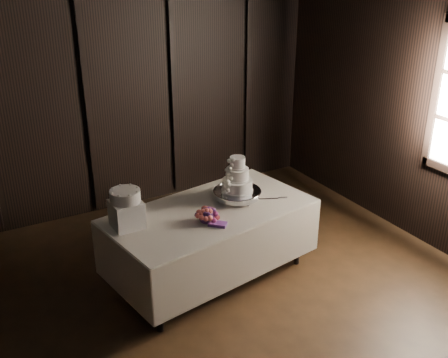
% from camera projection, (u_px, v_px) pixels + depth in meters
% --- Properties ---
extents(room, '(6.08, 7.08, 3.08)m').
position_uv_depth(room, '(241.00, 218.00, 3.29)').
color(room, black).
rests_on(room, ground).
extents(display_table, '(2.14, 1.36, 0.76)m').
position_uv_depth(display_table, '(211.00, 241.00, 5.16)').
color(display_table, beige).
rests_on(display_table, ground).
extents(cake_stand, '(0.53, 0.53, 0.09)m').
position_uv_depth(cake_stand, '(237.00, 195.00, 5.23)').
color(cake_stand, silver).
rests_on(cake_stand, display_table).
extents(wedding_cake, '(0.34, 0.30, 0.36)m').
position_uv_depth(wedding_cake, '(236.00, 179.00, 5.13)').
color(wedding_cake, white).
rests_on(wedding_cake, cake_stand).
extents(bouquet, '(0.45, 0.45, 0.17)m').
position_uv_depth(bouquet, '(207.00, 216.00, 4.79)').
color(bouquet, '#D55352').
rests_on(bouquet, display_table).
extents(box_pedestal, '(0.27, 0.27, 0.25)m').
position_uv_depth(box_pedestal, '(127.00, 214.00, 4.67)').
color(box_pedestal, white).
rests_on(box_pedestal, display_table).
extents(small_cake, '(0.32, 0.32, 0.11)m').
position_uv_depth(small_cake, '(125.00, 196.00, 4.60)').
color(small_cake, white).
rests_on(small_cake, box_pedestal).
extents(cake_knife, '(0.35, 0.17, 0.01)m').
position_uv_depth(cake_knife, '(265.00, 199.00, 5.23)').
color(cake_knife, silver).
rests_on(cake_knife, display_table).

